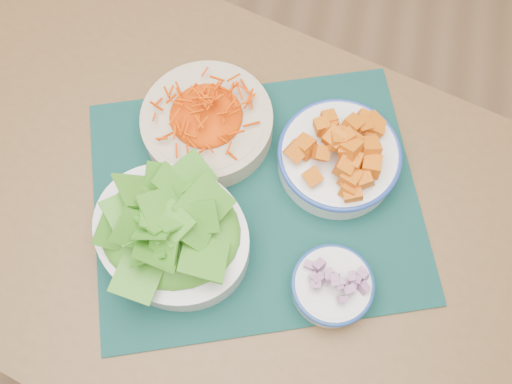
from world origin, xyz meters
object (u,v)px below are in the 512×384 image
(placemat, at_px, (256,199))
(carrot_bowl, at_px, (207,120))
(table, at_px, (209,222))
(squash_bowl, at_px, (340,154))
(lettuce_bowl, at_px, (170,231))
(onion_bowl, at_px, (332,285))

(placemat, height_order, carrot_bowl, carrot_bowl)
(table, bearing_deg, squash_bowl, 42.30)
(squash_bowl, bearing_deg, placemat, -144.24)
(lettuce_bowl, bearing_deg, squash_bowl, 61.01)
(onion_bowl, bearing_deg, placemat, 138.68)
(squash_bowl, xyz_separation_m, lettuce_bowl, (-0.22, -0.18, 0.01))
(lettuce_bowl, relative_size, onion_bowl, 2.20)
(table, bearing_deg, lettuce_bowl, -94.12)
(table, height_order, squash_bowl, squash_bowl)
(squash_bowl, distance_m, lettuce_bowl, 0.28)
(placemat, distance_m, onion_bowl, 0.18)
(onion_bowl, bearing_deg, lettuce_bowl, 173.60)
(placemat, relative_size, onion_bowl, 3.71)
(table, relative_size, carrot_bowl, 5.01)
(onion_bowl, bearing_deg, squash_bowl, 95.85)
(placemat, bearing_deg, squash_bowl, 15.98)
(table, distance_m, carrot_bowl, 0.19)
(placemat, bearing_deg, carrot_bowl, 114.63)
(carrot_bowl, height_order, squash_bowl, squash_bowl)
(placemat, bearing_deg, lettuce_bowl, -159.37)
(table, xyz_separation_m, onion_bowl, (0.22, -0.10, 0.15))
(table, height_order, placemat, placemat)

